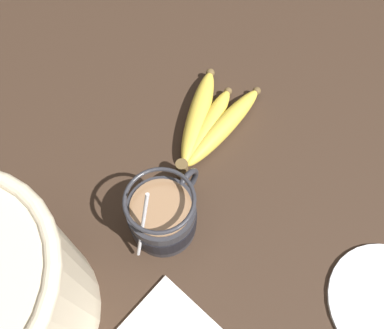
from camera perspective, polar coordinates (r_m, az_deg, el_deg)
The scene contains 3 objects.
table at distance 63.27cm, azimuth -0.19°, elevation -3.46°, with size 132.24×132.24×3.92cm.
coffee_mug at distance 54.82cm, azimuth -4.44°, elevation -7.79°, with size 14.80×9.98×14.54cm.
banana_bunch at distance 65.85cm, azimuth 2.66°, elevation 6.52°, with size 23.13×12.81×4.15cm.
Camera 1 is at (-22.69, -16.75, 58.60)cm, focal length 35.00 mm.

